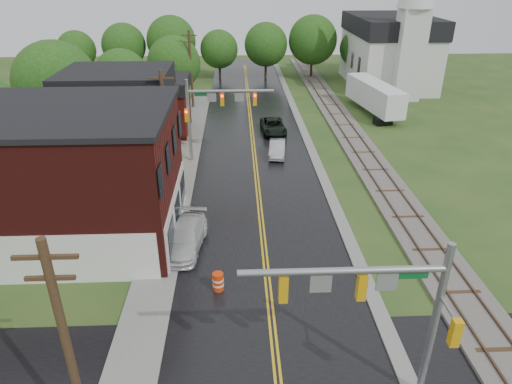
{
  "coord_description": "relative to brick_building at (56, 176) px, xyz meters",
  "views": [
    {
      "loc": [
        -1.5,
        -10.55,
        15.51
      ],
      "look_at": [
        -0.47,
        13.58,
        3.5
      ],
      "focal_mm": 32.0,
      "sensor_mm": 36.0,
      "label": 1
    }
  ],
  "objects": [
    {
      "name": "utility_pole_c",
      "position": [
        5.68,
        29.0,
        0.57
      ],
      "size": [
        1.8,
        0.28,
        9.0
      ],
      "color": "#382616",
      "rests_on": "ground"
    },
    {
      "name": "yellow_house",
      "position": [
        1.48,
        11.0,
        -0.95
      ],
      "size": [
        8.0,
        7.0,
        6.4
      ],
      "primitive_type": "cube",
      "color": "tan",
      "rests_on": "ground"
    },
    {
      "name": "semi_trailer",
      "position": [
        26.8,
        25.63,
        -2.0
      ],
      "size": [
        4.15,
        11.35,
        3.58
      ],
      "color": "black",
      "rests_on": "ground"
    },
    {
      "name": "sedan_silver",
      "position": [
        14.56,
        13.01,
        -3.5
      ],
      "size": [
        1.84,
        4.09,
        1.3
      ],
      "primitive_type": "imported",
      "rotation": [
        0.0,
        0.0,
        -0.12
      ],
      "color": "#B0B0B5",
      "rests_on": "ground"
    },
    {
      "name": "railroad",
      "position": [
        22.48,
        20.0,
        -4.05
      ],
      "size": [
        3.2,
        80.0,
        0.3
      ],
      "color": "#59544C",
      "rests_on": "ground"
    },
    {
      "name": "church",
      "position": [
        32.48,
        38.74,
        1.68
      ],
      "size": [
        10.4,
        18.4,
        20.0
      ],
      "color": "silver",
      "rests_on": "ground"
    },
    {
      "name": "tree_left_c",
      "position": [
        -1.36,
        24.9,
        0.36
      ],
      "size": [
        6.0,
        6.0,
        7.65
      ],
      "color": "black",
      "rests_on": "ground"
    },
    {
      "name": "brick_building",
      "position": [
        0.0,
        0.0,
        0.0
      ],
      "size": [
        14.3,
        10.3,
        8.3
      ],
      "color": "#4B1310",
      "rests_on": "ground"
    },
    {
      "name": "sidewalk_left",
      "position": [
        6.28,
        10.0,
        -4.15
      ],
      "size": [
        2.4,
        50.0,
        0.12
      ],
      "primitive_type": "cube",
      "color": "gray",
      "rests_on": "ground"
    },
    {
      "name": "utility_pole_b",
      "position": [
        5.68,
        7.0,
        0.57
      ],
      "size": [
        1.8,
        0.28,
        9.0
      ],
      "color": "#382616",
      "rests_on": "ground"
    },
    {
      "name": "construction_barrel",
      "position": [
        9.81,
        -6.01,
        -3.63
      ],
      "size": [
        0.7,
        0.7,
        1.04
      ],
      "primitive_type": "cylinder",
      "rotation": [
        0.0,
        0.0,
        0.22
      ],
      "color": "red",
      "rests_on": "ground"
    },
    {
      "name": "traffic_signal_far",
      "position": [
        9.01,
        12.0,
        0.82
      ],
      "size": [
        7.34,
        0.43,
        7.2
      ],
      "color": "gray",
      "rests_on": "ground"
    },
    {
      "name": "traffic_signal_near",
      "position": [
        15.96,
        -13.0,
        0.82
      ],
      "size": [
        7.34,
        0.3,
        7.2
      ],
      "color": "gray",
      "rests_on": "ground"
    },
    {
      "name": "utility_pole_a",
      "position": [
        5.68,
        -15.0,
        0.57
      ],
      "size": [
        1.8,
        0.28,
        9.0
      ],
      "color": "#382616",
      "rests_on": "ground"
    },
    {
      "name": "darkred_building",
      "position": [
        2.48,
        20.0,
        -1.95
      ],
      "size": [
        7.0,
        6.0,
        4.4
      ],
      "primitive_type": "cube",
      "color": "#3F0F0C",
      "rests_on": "ground"
    },
    {
      "name": "suv_dark",
      "position": [
        14.68,
        19.26,
        -3.45
      ],
      "size": [
        2.61,
        5.17,
        1.4
      ],
      "primitive_type": "imported",
      "rotation": [
        0.0,
        0.0,
        0.06
      ],
      "color": "black",
      "rests_on": "ground"
    },
    {
      "name": "curb_right",
      "position": [
        17.88,
        20.0,
        -4.15
      ],
      "size": [
        0.8,
        70.0,
        0.12
      ],
      "primitive_type": "cube",
      "color": "gray",
      "rests_on": "ground"
    },
    {
      "name": "pickup_white",
      "position": [
        7.68,
        -1.89,
        -3.39
      ],
      "size": [
        2.81,
        5.47,
        1.52
      ],
      "primitive_type": "imported",
      "rotation": [
        0.0,
        0.0,
        -0.14
      ],
      "color": "silver",
      "rests_on": "ground"
    },
    {
      "name": "tree_left_e",
      "position": [
        3.64,
        30.9,
        0.66
      ],
      "size": [
        6.4,
        6.4,
        8.16
      ],
      "color": "black",
      "rests_on": "ground"
    },
    {
      "name": "tree_left_b",
      "position": [
        -5.36,
        16.9,
        1.57
      ],
      "size": [
        7.6,
        7.6,
        9.69
      ],
      "color": "black",
      "rests_on": "ground"
    },
    {
      "name": "main_road",
      "position": [
        12.48,
        15.0,
        -4.15
      ],
      "size": [
        10.0,
        90.0,
        0.02
      ],
      "primitive_type": "cube",
      "color": "black",
      "rests_on": "ground"
    }
  ]
}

